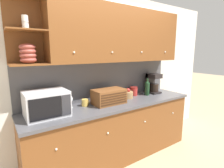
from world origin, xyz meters
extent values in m
plane|color=tan|center=(0.00, 0.00, 0.00)|extent=(24.00, 24.00, 0.00)
cube|color=silver|center=(0.00, 0.03, 1.30)|extent=(5.12, 0.06, 2.60)
cube|color=brown|center=(0.00, -0.30, 0.44)|extent=(2.72, 0.60, 0.88)
cube|color=#4C4C51|center=(0.00, -0.32, 0.90)|extent=(2.74, 0.63, 0.04)
sphere|color=white|center=(-1.02, -0.61, 0.63)|extent=(0.03, 0.03, 0.03)
sphere|color=white|center=(-0.34, -0.61, 0.63)|extent=(0.03, 0.03, 0.03)
sphere|color=white|center=(0.34, -0.61, 0.63)|extent=(0.03, 0.03, 0.03)
sphere|color=white|center=(1.02, -0.61, 0.63)|extent=(0.03, 0.03, 0.03)
cube|color=#4C4C51|center=(0.00, -0.01, 1.23)|extent=(2.72, 0.01, 0.61)
cube|color=brown|center=(0.21, -0.16, 1.94)|extent=(2.30, 0.32, 0.82)
cube|color=brown|center=(-1.15, -0.01, 1.94)|extent=(0.42, 0.02, 0.82)
cube|color=brown|center=(-1.15, -0.16, 1.54)|extent=(0.42, 0.32, 0.02)
cube|color=brown|center=(-1.15, -0.16, 1.93)|extent=(0.42, 0.32, 0.02)
sphere|color=white|center=(-0.65, -0.33, 1.68)|extent=(0.03, 0.03, 0.03)
sphere|color=white|center=(-0.08, -0.33, 1.68)|extent=(0.03, 0.03, 0.03)
sphere|color=white|center=(0.50, -0.33, 1.68)|extent=(0.03, 0.03, 0.03)
sphere|color=white|center=(1.07, -0.33, 1.68)|extent=(0.03, 0.03, 0.03)
ellipsoid|color=#9E473D|center=(-1.15, -0.16, 1.59)|extent=(0.18, 0.18, 0.08)
ellipsoid|color=#9E473D|center=(-1.15, -0.16, 1.64)|extent=(0.18, 0.18, 0.08)
ellipsoid|color=#9E473D|center=(-1.15, -0.16, 1.69)|extent=(0.18, 0.18, 0.08)
ellipsoid|color=#9E473D|center=(-1.15, -0.16, 1.74)|extent=(0.18, 0.18, 0.08)
cylinder|color=silver|center=(-1.15, -0.16, 1.97)|extent=(0.07, 0.07, 0.08)
cylinder|color=silver|center=(-1.15, -0.16, 2.05)|extent=(0.07, 0.07, 0.08)
cube|color=silver|center=(-1.01, -0.28, 1.07)|extent=(0.49, 0.38, 0.31)
cube|color=black|center=(-1.07, -0.48, 1.07)|extent=(0.35, 0.01, 0.25)
cube|color=#2D2D33|center=(-0.83, -0.48, 1.07)|extent=(0.11, 0.01, 0.25)
cylinder|color=silver|center=(-0.66, -0.15, 0.92)|extent=(0.07, 0.07, 0.01)
cylinder|color=silver|center=(-0.66, -0.15, 0.96)|extent=(0.01, 0.01, 0.07)
ellipsoid|color=silver|center=(-0.66, -0.15, 1.04)|extent=(0.07, 0.07, 0.10)
cylinder|color=gold|center=(-0.46, -0.19, 0.97)|extent=(0.09, 0.09, 0.10)
torus|color=gold|center=(-0.41, -0.19, 0.97)|extent=(0.01, 0.07, 0.07)
cube|color=brown|center=(-0.11, -0.29, 1.03)|extent=(0.48, 0.29, 0.22)
cube|color=#432713|center=(-0.11, -0.43, 0.96)|extent=(0.44, 0.01, 0.02)
cube|color=#432713|center=(-0.11, -0.43, 0.99)|extent=(0.44, 0.01, 0.02)
cube|color=#432713|center=(-0.11, -0.43, 1.03)|extent=(0.44, 0.01, 0.02)
cube|color=#432713|center=(-0.11, -0.43, 1.06)|extent=(0.44, 0.01, 0.02)
cube|color=#432713|center=(-0.11, -0.43, 1.10)|extent=(0.44, 0.01, 0.02)
cylinder|color=#937047|center=(0.32, -0.17, 0.97)|extent=(0.24, 0.24, 0.10)
sphere|color=red|center=(0.35, -0.19, 1.05)|extent=(0.08, 0.08, 0.08)
cylinder|color=#B22D28|center=(0.54, -0.12, 0.99)|extent=(0.13, 0.13, 0.14)
cylinder|color=maroon|center=(0.54, -0.12, 1.07)|extent=(0.14, 0.14, 0.01)
cylinder|color=#19381E|center=(0.74, -0.24, 1.02)|extent=(0.09, 0.09, 0.21)
sphere|color=#19381E|center=(0.74, -0.24, 1.13)|extent=(0.09, 0.09, 0.09)
cylinder|color=#19381E|center=(0.74, -0.24, 1.19)|extent=(0.03, 0.03, 0.07)
cube|color=black|center=(0.96, -0.20, 0.93)|extent=(0.20, 0.23, 0.03)
cylinder|color=black|center=(0.96, -0.21, 1.02)|extent=(0.15, 0.15, 0.15)
cube|color=black|center=(0.96, -0.11, 1.10)|extent=(0.20, 0.05, 0.37)
cube|color=black|center=(0.96, -0.20, 1.24)|extent=(0.20, 0.23, 0.08)
camera|label=1|loc=(-1.51, -2.40, 1.69)|focal=28.00mm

